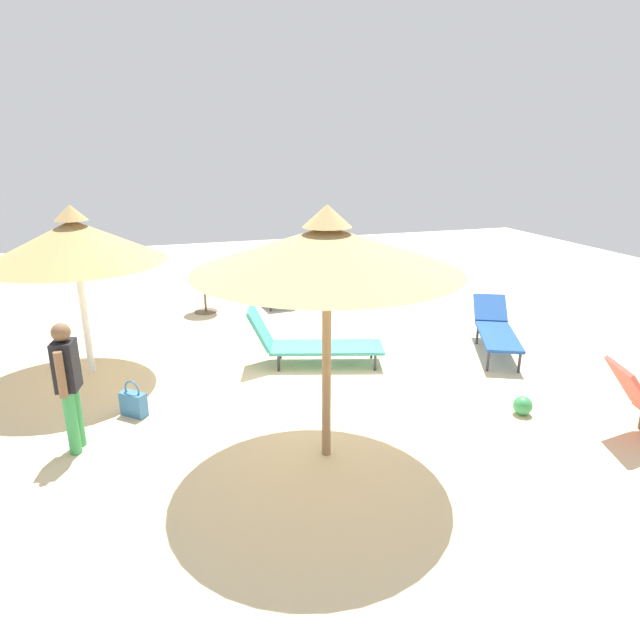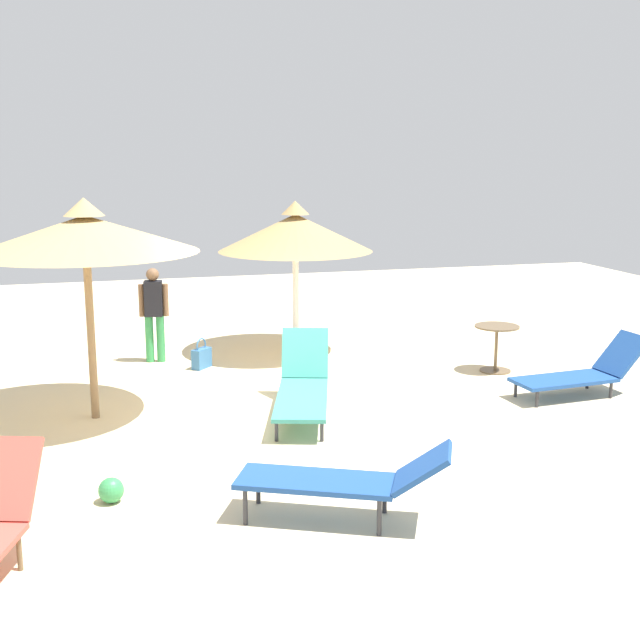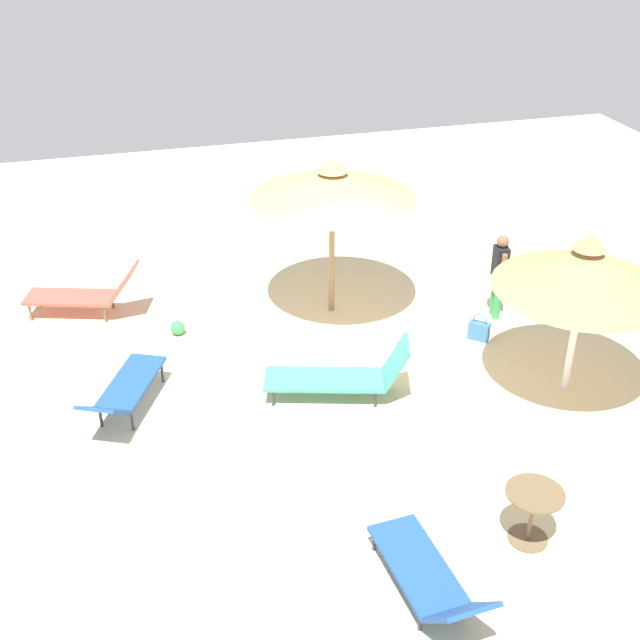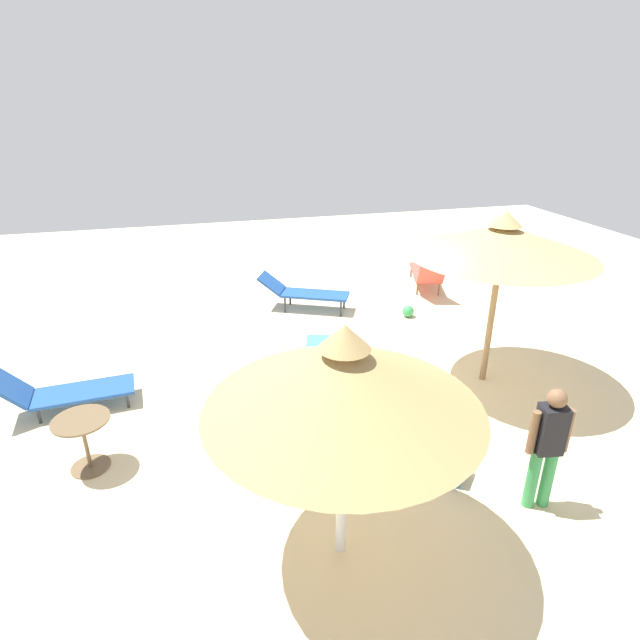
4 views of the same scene
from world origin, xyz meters
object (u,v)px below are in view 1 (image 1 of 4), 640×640
(lounge_chair_far_right, at_px, (496,328))
(lounge_chair_front, at_px, (308,342))
(person_standing_center, at_px, (68,381))
(beach_ball, at_px, (523,406))
(parasol_umbrella_near_left, at_px, (327,249))
(parasol_umbrella_near_right, at_px, (74,241))
(lounge_chair_edge, at_px, (269,285))
(side_table_round, at_px, (204,289))
(handbag, at_px, (134,403))

(lounge_chair_far_right, bearing_deg, lounge_chair_front, -7.27)
(person_standing_center, height_order, beach_ball, person_standing_center)
(parasol_umbrella_near_left, height_order, beach_ball, parasol_umbrella_near_left)
(parasol_umbrella_near_left, xyz_separation_m, beach_ball, (-2.69, -0.13, -2.19))
(lounge_chair_front, height_order, beach_ball, lounge_chair_front)
(parasol_umbrella_near_right, distance_m, person_standing_center, 2.58)
(person_standing_center, bearing_deg, beach_ball, 171.28)
(beach_ball, bearing_deg, lounge_chair_far_right, -115.56)
(lounge_chair_front, distance_m, lounge_chair_far_right, 3.14)
(lounge_chair_front, xyz_separation_m, lounge_chair_edge, (-0.23, -3.89, -0.03))
(parasol_umbrella_near_right, bearing_deg, person_standing_center, 90.57)
(parasol_umbrella_near_right, relative_size, side_table_round, 3.54)
(handbag, distance_m, beach_ball, 4.97)
(person_standing_center, relative_size, handbag, 3.14)
(handbag, bearing_deg, lounge_chair_far_right, -174.41)
(lounge_chair_edge, bearing_deg, handbag, 59.69)
(lounge_chair_far_right, height_order, person_standing_center, person_standing_center)
(side_table_round, bearing_deg, lounge_chair_far_right, 139.28)
(lounge_chair_far_right, relative_size, beach_ball, 8.03)
(parasol_umbrella_near_left, height_order, lounge_chair_far_right, parasol_umbrella_near_left)
(lounge_chair_far_right, height_order, beach_ball, lounge_chair_far_right)
(lounge_chair_front, bearing_deg, parasol_umbrella_near_right, -12.23)
(lounge_chair_front, bearing_deg, person_standing_center, 26.67)
(parasol_umbrella_near_left, relative_size, lounge_chair_far_right, 1.40)
(lounge_chair_edge, bearing_deg, parasol_umbrella_near_right, 42.67)
(lounge_chair_front, bearing_deg, lounge_chair_edge, -93.44)
(parasol_umbrella_near_left, bearing_deg, side_table_round, -83.41)
(parasol_umbrella_near_right, xyz_separation_m, lounge_chair_front, (-3.23, 0.70, -1.63))
(side_table_round, bearing_deg, beach_ball, 120.29)
(parasol_umbrella_near_right, relative_size, lounge_chair_far_right, 1.28)
(lounge_chair_far_right, bearing_deg, handbag, 5.59)
(lounge_chair_edge, relative_size, side_table_round, 2.72)
(parasol_umbrella_near_left, height_order, handbag, parasol_umbrella_near_left)
(lounge_chair_edge, distance_m, beach_ball, 6.61)
(person_standing_center, height_order, handbag, person_standing_center)
(parasol_umbrella_near_left, bearing_deg, handbag, -37.98)
(lounge_chair_edge, xyz_separation_m, side_table_round, (1.46, 0.55, 0.15))
(handbag, bearing_deg, lounge_chair_edge, -120.31)
(parasol_umbrella_near_right, distance_m, lounge_chair_front, 3.68)
(lounge_chair_front, xyz_separation_m, handbag, (2.60, 0.96, -0.20))
(lounge_chair_far_right, height_order, handbag, lounge_chair_far_right)
(lounge_chair_front, distance_m, side_table_round, 3.56)
(side_table_round, bearing_deg, lounge_chair_front, 110.20)
(lounge_chair_front, xyz_separation_m, lounge_chair_far_right, (-3.11, 0.40, 0.04))
(parasol_umbrella_near_right, height_order, beach_ball, parasol_umbrella_near_right)
(lounge_chair_far_right, distance_m, lounge_chair_edge, 5.17)
(lounge_chair_front, relative_size, person_standing_center, 1.44)
(lounge_chair_edge, distance_m, person_standing_center, 6.51)
(lounge_chair_front, bearing_deg, lounge_chair_far_right, 172.73)
(lounge_chair_edge, bearing_deg, parasol_umbrella_near_left, 83.09)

